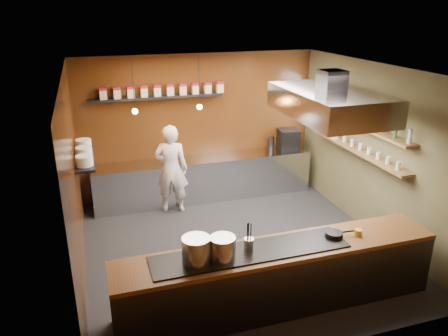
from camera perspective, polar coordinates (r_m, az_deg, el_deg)
name	(u,v)px	position (r m, az deg, el deg)	size (l,w,h in m)	color
floor	(238,248)	(7.59, 1.88, -10.37)	(5.00, 5.00, 0.00)	black
back_wall	(200,126)	(9.22, -3.19, 5.45)	(5.00, 5.00, 0.00)	#3E200B
left_wall	(75,184)	(6.59, -18.94, -1.99)	(5.00, 5.00, 0.00)	#3E200B
right_wall	(374,151)	(8.09, 18.97, 2.15)	(5.00, 5.00, 0.00)	#4D4A2B
ceiling	(241,70)	(6.57, 2.19, 12.66)	(5.00, 5.00, 0.00)	silver
window_pane	(324,108)	(9.32, 12.92, 7.66)	(1.00, 1.00, 0.00)	white
prep_counter	(205,178)	(9.26, -2.55, -1.34)	(4.60, 0.65, 0.90)	silver
pass_counter	(278,277)	(6.10, 7.04, -13.93)	(4.40, 0.72, 0.94)	#38383D
tin_shelf	(156,97)	(8.76, -8.83, 9.13)	(2.60, 0.26, 0.04)	black
plate_shelf	(85,158)	(7.51, -17.74, 1.30)	(0.30, 1.40, 0.04)	black
bottle_shelf_upper	(359,124)	(8.12, 17.16, 5.52)	(0.26, 2.80, 0.04)	olive
bottle_shelf_lower	(356,149)	(8.25, 16.82, 2.37)	(0.26, 2.80, 0.04)	olive
extractor_hood	(330,103)	(6.86, 13.68, 8.24)	(1.20, 2.00, 0.72)	#38383D
pendant_left	(135,109)	(8.06, -11.58, 7.62)	(0.10, 0.10, 0.95)	black
pendant_right	(199,104)	(8.27, -3.22, 8.32)	(0.10, 0.10, 0.95)	black
storage_tins	(164,90)	(8.75, -7.89, 10.05)	(2.43, 0.13, 0.22)	beige
plate_stacks	(84,152)	(7.48, -17.83, 2.03)	(0.26, 1.16, 0.16)	white
bottles	(359,116)	(8.08, 17.27, 6.47)	(0.06, 2.66, 0.24)	silver
wine_glasses	(356,145)	(8.22, 16.88, 2.93)	(0.07, 2.37, 0.13)	silver
stockpot_large	(196,250)	(5.39, -3.64, -10.69)	(0.35, 0.35, 0.34)	#B6B9BD
stockpot_small	(223,248)	(5.46, -0.17, -10.43)	(0.32, 0.32, 0.30)	#B9BCC1
utensil_crock	(249,244)	(5.68, 3.26, -9.94)	(0.13, 0.13, 0.17)	silver
frying_pan	(334,234)	(6.20, 14.22, -8.38)	(0.42, 0.25, 0.06)	black
butter_jar	(358,232)	(6.34, 17.12, -8.04)	(0.10, 0.10, 0.09)	gold
espresso_machine	(288,139)	(9.75, 8.41, 3.74)	(0.43, 0.41, 0.43)	black
chef	(171,169)	(8.58, -6.91, -0.13)	(0.65, 0.43, 1.78)	white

